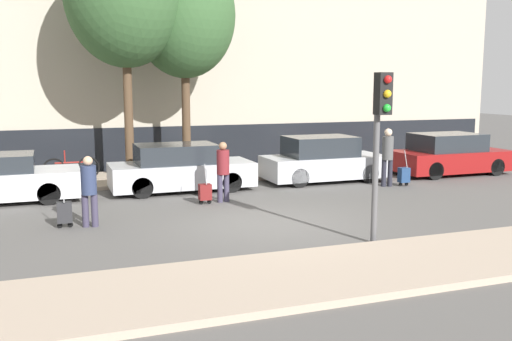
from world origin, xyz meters
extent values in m
plane|color=#565451|center=(0.00, 0.00, 0.00)|extent=(80.00, 80.00, 0.00)
cube|color=tan|center=(0.00, -3.75, 0.06)|extent=(28.00, 2.50, 0.12)
cube|color=tan|center=(0.00, 7.00, 0.06)|extent=(28.00, 3.00, 0.12)
cube|color=#A89E8C|center=(0.00, 10.92, 5.53)|extent=(28.00, 3.45, 11.05)
cube|color=black|center=(0.00, 9.18, 0.80)|extent=(27.44, 0.06, 1.60)
cylinder|color=black|center=(-4.69, 3.88, 0.30)|extent=(0.60, 0.18, 0.60)
cylinder|color=black|center=(-4.69, 5.47, 0.30)|extent=(0.60, 0.18, 0.60)
cube|color=#B7BABF|center=(-0.94, 4.68, 0.49)|extent=(4.21, 1.76, 0.70)
cube|color=#23282D|center=(-1.11, 4.68, 1.12)|extent=(2.31, 1.55, 0.56)
cylinder|color=black|center=(0.37, 3.89, 0.30)|extent=(0.60, 0.18, 0.60)
cylinder|color=black|center=(0.37, 5.47, 0.30)|extent=(0.60, 0.18, 0.60)
cylinder|color=black|center=(-2.24, 3.89, 0.30)|extent=(0.60, 0.18, 0.60)
cylinder|color=black|center=(-2.24, 5.47, 0.30)|extent=(0.60, 0.18, 0.60)
cube|color=#B7BABF|center=(3.82, 4.71, 0.49)|extent=(3.99, 1.72, 0.70)
cube|color=#23282D|center=(3.66, 4.71, 1.16)|extent=(2.20, 1.52, 0.64)
cylinder|color=black|center=(5.05, 3.94, 0.30)|extent=(0.60, 0.18, 0.60)
cylinder|color=black|center=(5.05, 5.48, 0.30)|extent=(0.60, 0.18, 0.60)
cylinder|color=black|center=(2.58, 3.94, 0.30)|extent=(0.60, 0.18, 0.60)
cylinder|color=black|center=(2.58, 5.48, 0.30)|extent=(0.60, 0.18, 0.60)
cube|color=maroon|center=(8.69, 4.56, 0.49)|extent=(4.14, 1.89, 0.70)
cube|color=#23282D|center=(8.53, 4.56, 1.14)|extent=(2.28, 1.67, 0.60)
cylinder|color=black|center=(9.98, 3.70, 0.30)|extent=(0.60, 0.18, 0.60)
cylinder|color=black|center=(9.98, 5.41, 0.30)|extent=(0.60, 0.18, 0.60)
cylinder|color=black|center=(7.41, 3.70, 0.30)|extent=(0.60, 0.18, 0.60)
cylinder|color=black|center=(7.41, 5.41, 0.30)|extent=(0.60, 0.18, 0.60)
cylinder|color=#383347|center=(-3.94, 1.09, 0.37)|extent=(0.15, 0.15, 0.74)
cylinder|color=#383347|center=(-3.74, 1.05, 0.37)|extent=(0.15, 0.15, 0.74)
cylinder|color=#283351|center=(-3.84, 1.07, 1.06)|extent=(0.34, 0.34, 0.64)
sphere|color=tan|center=(-3.84, 1.07, 1.49)|extent=(0.21, 0.21, 0.21)
cube|color=#262628|center=(-4.38, 1.17, 0.35)|extent=(0.32, 0.24, 0.46)
cylinder|color=black|center=(-4.49, 1.17, 0.06)|extent=(0.12, 0.03, 0.12)
cylinder|color=black|center=(-4.26, 1.17, 0.06)|extent=(0.12, 0.03, 0.12)
cylinder|color=gray|center=(-4.38, 1.10, 0.86)|extent=(0.02, 0.19, 0.53)
cylinder|color=#383347|center=(-0.36, 2.63, 0.38)|extent=(0.15, 0.15, 0.76)
cylinder|color=#383347|center=(-0.16, 2.67, 0.38)|extent=(0.15, 0.15, 0.76)
cylinder|color=maroon|center=(-0.26, 2.65, 1.09)|extent=(0.34, 0.34, 0.66)
sphere|color=#936B4C|center=(-0.26, 2.65, 1.52)|extent=(0.21, 0.21, 0.21)
cube|color=maroon|center=(-0.80, 2.54, 0.33)|extent=(0.32, 0.24, 0.42)
cylinder|color=black|center=(-0.91, 2.54, 0.06)|extent=(0.12, 0.03, 0.12)
cylinder|color=black|center=(-0.68, 2.54, 0.06)|extent=(0.12, 0.03, 0.12)
cylinder|color=gray|center=(-0.80, 2.47, 0.81)|extent=(0.02, 0.19, 0.53)
cylinder|color=#23232D|center=(5.31, 3.15, 0.42)|extent=(0.15, 0.15, 0.84)
cylinder|color=#23232D|center=(5.12, 3.20, 0.42)|extent=(0.15, 0.15, 0.84)
cylinder|color=#4C4C4C|center=(5.22, 3.18, 1.21)|extent=(0.34, 0.34, 0.73)
sphere|color=beige|center=(5.22, 3.18, 1.69)|extent=(0.24, 0.24, 0.24)
cube|color=navy|center=(5.75, 3.05, 0.35)|extent=(0.32, 0.24, 0.46)
cylinder|color=black|center=(5.64, 3.05, 0.06)|extent=(0.12, 0.03, 0.12)
cylinder|color=black|center=(5.86, 3.05, 0.06)|extent=(0.12, 0.03, 0.12)
cylinder|color=gray|center=(5.75, 2.98, 0.86)|extent=(0.02, 0.19, 0.53)
cylinder|color=#515154|center=(1.40, -2.25, 1.69)|extent=(0.12, 0.12, 3.38)
cube|color=black|center=(1.40, -2.43, 2.98)|extent=(0.28, 0.24, 0.80)
sphere|color=red|center=(1.40, -2.58, 3.25)|extent=(0.15, 0.15, 0.15)
sphere|color=gold|center=(1.40, -2.58, 2.98)|extent=(0.15, 0.15, 0.15)
sphere|color=green|center=(1.40, -2.58, 2.71)|extent=(0.15, 0.15, 0.15)
torus|color=black|center=(-3.46, 7.11, 0.48)|extent=(0.72, 0.06, 0.72)
torus|color=black|center=(-4.51, 7.11, 0.48)|extent=(0.72, 0.06, 0.72)
cylinder|color=maroon|center=(-3.99, 7.11, 0.68)|extent=(1.00, 0.05, 0.05)
cylinder|color=maroon|center=(-4.18, 7.11, 0.88)|extent=(0.04, 0.04, 0.40)
cylinder|color=#4C3826|center=(-0.23, 7.04, 1.99)|extent=(0.28, 0.28, 3.74)
ellipsoid|color=#33562D|center=(-0.23, 7.04, 5.40)|extent=(3.37, 3.37, 4.12)
cylinder|color=#4C3826|center=(-2.20, 6.55, 2.17)|extent=(0.28, 0.28, 4.10)
camera|label=1|loc=(-4.62, -11.86, 3.16)|focal=40.00mm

